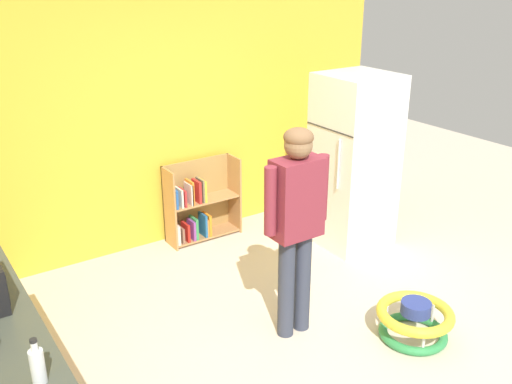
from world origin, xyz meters
TOP-DOWN VIEW (x-y plane):
  - ground_plane at (0.00, 0.00)m, footprint 12.00×12.00m
  - back_wall at (0.00, 2.33)m, footprint 5.20×0.06m
  - refrigerator at (1.51, 1.18)m, footprint 0.73×0.68m
  - bookshelf at (0.21, 2.14)m, footprint 0.80×0.28m
  - standing_person at (0.02, 0.21)m, footprint 0.57×0.22m
  - baby_walker at (0.76, -0.39)m, footprint 0.60×0.60m
  - clear_bottle at (-2.03, -0.44)m, footprint 0.07×0.07m

SIDE VIEW (x-z plane):
  - ground_plane at x=0.00m, z-range 0.00..0.00m
  - baby_walker at x=0.76m, z-range 0.00..0.32m
  - bookshelf at x=0.21m, z-range -0.06..0.79m
  - refrigerator at x=1.51m, z-range 0.00..1.78m
  - clear_bottle at x=-2.03m, z-range 0.88..1.12m
  - standing_person at x=0.02m, z-range 0.18..1.87m
  - back_wall at x=0.00m, z-range 0.00..2.70m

